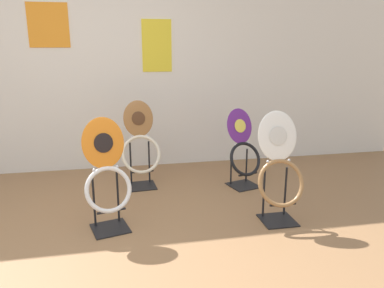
{
  "coord_description": "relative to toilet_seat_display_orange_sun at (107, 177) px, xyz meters",
  "views": [
    {
      "loc": [
        0.37,
        -2.2,
        1.43
      ],
      "look_at": [
        1.02,
        1.1,
        0.55
      ],
      "focal_mm": 35.0,
      "sensor_mm": 36.0,
      "label": 1
    }
  ],
  "objects": [
    {
      "name": "toilet_seat_display_purple_note",
      "position": [
        1.36,
        0.72,
        -0.07
      ],
      "size": [
        0.4,
        0.37,
        0.81
      ],
      "color": "black",
      "rests_on": "ground_plane"
    },
    {
      "name": "toilet_seat_display_orange_sun",
      "position": [
        0.0,
        0.0,
        0.0
      ],
      "size": [
        0.4,
        0.34,
        0.9
      ],
      "color": "black",
      "rests_on": "ground_plane"
    },
    {
      "name": "wall_back",
      "position": [
        -0.25,
        1.63,
        0.86
      ],
      "size": [
        8.0,
        0.07,
        2.6
      ],
      "color": "silver",
      "rests_on": "ground_plane"
    },
    {
      "name": "toilet_seat_display_woodgrain",
      "position": [
        0.32,
        0.9,
        -0.02
      ],
      "size": [
        0.42,
        0.32,
        0.89
      ],
      "color": "black",
      "rests_on": "ground_plane"
    },
    {
      "name": "toilet_seat_display_white_plain",
      "position": [
        1.39,
        -0.11,
        0.01
      ],
      "size": [
        0.4,
        0.31,
        0.92
      ],
      "color": "black",
      "rests_on": "ground_plane"
    },
    {
      "name": "ground_plane",
      "position": [
        -0.25,
        -0.64,
        -0.44
      ],
      "size": [
        14.0,
        14.0,
        0.0
      ],
      "primitive_type": "plane",
      "color": "#8E6642"
    }
  ]
}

